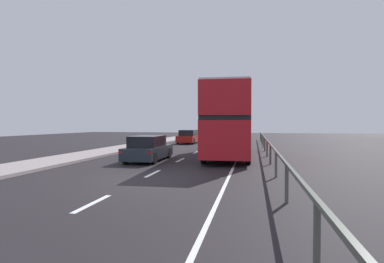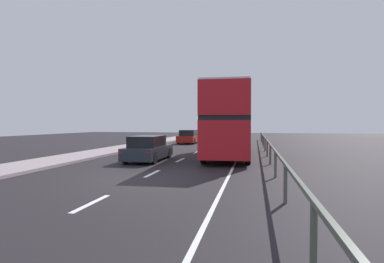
# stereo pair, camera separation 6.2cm
# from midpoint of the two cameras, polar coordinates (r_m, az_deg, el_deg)

# --- Properties ---
(ground_plane) EXTENTS (73.71, 120.00, 0.10)m
(ground_plane) POSITION_cam_midpoint_polar(r_m,az_deg,el_deg) (11.59, -9.56, -9.23)
(ground_plane) COLOR black
(lane_paint_markings) EXTENTS (3.35, 46.00, 0.01)m
(lane_paint_markings) POSITION_cam_midpoint_polar(r_m,az_deg,el_deg) (19.62, 5.80, -4.67)
(lane_paint_markings) COLOR silver
(lane_paint_markings) RESTS_ON ground
(bridge_side_railing) EXTENTS (0.10, 42.00, 1.07)m
(bridge_side_railing) POSITION_cam_midpoint_polar(r_m,az_deg,el_deg) (19.65, 14.35, -2.14)
(bridge_side_railing) COLOR #4D5348
(bridge_side_railing) RESTS_ON ground
(double_decker_bus_red) EXTENTS (2.98, 10.59, 4.33)m
(double_decker_bus_red) POSITION_cam_midpoint_polar(r_m,az_deg,el_deg) (19.33, 7.11, 2.10)
(double_decker_bus_red) COLOR #B5161D
(double_decker_bus_red) RESTS_ON ground
(hatchback_car_near) EXTENTS (1.80, 4.21, 1.43)m
(hatchback_car_near) POSITION_cam_midpoint_polar(r_m,az_deg,el_deg) (17.05, -8.31, -3.32)
(hatchback_car_near) COLOR #212830
(hatchback_car_near) RESTS_ON ground
(sedan_car_ahead) EXTENTS (1.92, 4.36, 1.45)m
(sedan_car_ahead) POSITION_cam_midpoint_polar(r_m,az_deg,el_deg) (31.91, -0.47, -1.05)
(sedan_car_ahead) COLOR maroon
(sedan_car_ahead) RESTS_ON ground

